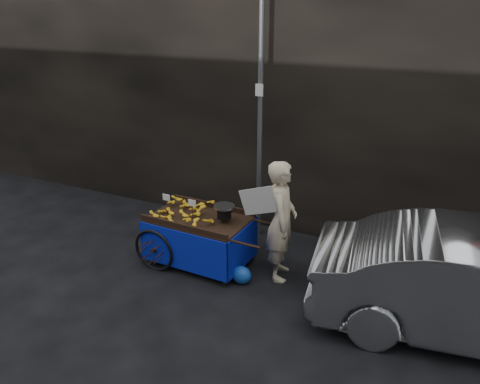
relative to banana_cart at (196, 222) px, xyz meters
The scene contains 6 objects.
ground 0.68m from the banana_cart, 21.27° to the right, with size 80.00×80.00×0.00m, color black.
building_wall 3.19m from the banana_cart, 77.89° to the left, with size 13.50×2.00×5.00m.
street_pole 1.89m from the banana_cart, 69.97° to the left, with size 0.12×0.10×4.00m.
banana_cart is the anchor object (origin of this frame).
vendor 1.27m from the banana_cart, ahead, with size 0.87×0.71×1.71m.
plastic_bag 1.03m from the banana_cart, 16.26° to the right, with size 0.28×0.22×0.25m, color blue.
Camera 1 is at (3.04, -5.19, 3.61)m, focal length 35.00 mm.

